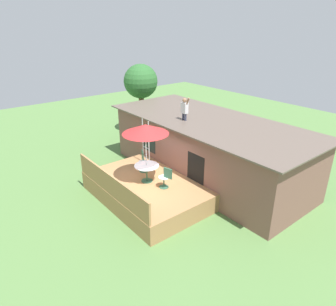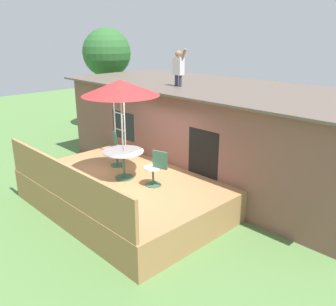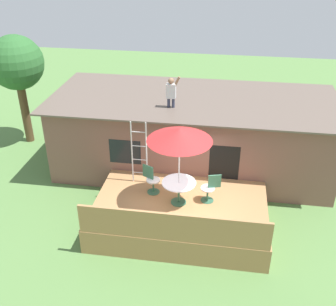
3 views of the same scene
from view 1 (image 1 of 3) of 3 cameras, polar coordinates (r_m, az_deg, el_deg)
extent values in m
plane|color=#567F42|center=(13.57, -3.71, -8.31)|extent=(40.00, 40.00, 0.00)
cube|color=brown|center=(15.05, 7.38, 0.82)|extent=(10.00, 4.00, 2.79)
cube|color=#66564C|center=(14.57, 7.67, 6.01)|extent=(10.50, 4.50, 0.06)
cube|color=black|center=(15.27, -3.58, 1.94)|extent=(1.10, 0.03, 0.90)
cube|color=black|center=(13.10, 5.14, -4.29)|extent=(1.00, 0.03, 2.00)
cube|color=#A87A4C|center=(13.36, -3.76, -6.84)|extent=(5.32, 3.59, 0.80)
cube|color=#A87A4C|center=(12.17, -10.60, -5.86)|extent=(5.22, 0.08, 0.90)
cylinder|color=#33664C|center=(13.21, -3.92, -5.16)|extent=(0.48, 0.48, 0.03)
cylinder|color=#33664C|center=(13.05, -3.96, -3.79)|extent=(0.07, 0.07, 0.71)
cylinder|color=silver|center=(12.89, -4.00, -2.36)|extent=(1.04, 1.04, 0.03)
cylinder|color=silver|center=(12.69, -4.06, -0.45)|extent=(0.04, 0.04, 2.40)
cone|color=red|center=(12.28, -4.21, 4.47)|extent=(1.90, 1.90, 0.38)
cylinder|color=silver|center=(14.51, -4.68, 2.21)|extent=(0.04, 0.04, 2.20)
cylinder|color=silver|center=(14.14, -3.58, 1.67)|extent=(0.04, 0.04, 2.20)
cylinder|color=silver|center=(14.61, -4.05, -0.79)|extent=(0.48, 0.03, 0.03)
cylinder|color=silver|center=(14.42, -4.11, 1.02)|extent=(0.48, 0.03, 0.03)
cylinder|color=silver|center=(14.24, -4.16, 2.88)|extent=(0.48, 0.03, 0.03)
cylinder|color=silver|center=(14.07, -4.22, 4.79)|extent=(0.48, 0.03, 0.03)
cylinder|color=#33384C|center=(14.41, 2.84, 6.83)|extent=(0.10, 0.10, 0.34)
cylinder|color=#33384C|center=(14.30, 3.26, 6.69)|extent=(0.10, 0.10, 0.34)
cube|color=silver|center=(14.24, 3.08, 8.38)|extent=(0.32, 0.20, 0.50)
sphere|color=#997051|center=(14.15, 3.12, 9.79)|extent=(0.20, 0.20, 0.20)
cylinder|color=#997051|center=(14.04, 3.61, 9.41)|extent=(0.26, 0.08, 0.44)
cylinder|color=#33664C|center=(14.07, -4.53, -3.33)|extent=(0.40, 0.40, 0.02)
cylinder|color=#33664C|center=(13.97, -4.56, -2.52)|extent=(0.06, 0.06, 0.44)
cylinder|color=silver|center=(13.88, -4.59, -1.67)|extent=(0.44, 0.44, 0.04)
cube|color=#33664C|center=(13.96, -4.74, -0.44)|extent=(0.38, 0.21, 0.44)
cylinder|color=#33664C|center=(12.72, -0.77, -6.32)|extent=(0.40, 0.40, 0.02)
cylinder|color=#33664C|center=(12.62, -0.77, -5.45)|extent=(0.06, 0.06, 0.44)
cylinder|color=silver|center=(12.51, -0.78, -4.53)|extent=(0.44, 0.44, 0.04)
cube|color=#33664C|center=(12.29, -0.03, -3.79)|extent=(0.40, 0.14, 0.44)
cylinder|color=brown|center=(21.01, -4.91, 7.83)|extent=(0.35, 0.35, 3.07)
sphere|color=#2D662D|center=(20.58, -5.10, 13.15)|extent=(2.21, 2.21, 2.21)
camera|label=2|loc=(3.92, -8.88, -20.09)|focal=38.62mm
camera|label=3|loc=(9.16, -66.59, 17.48)|focal=43.24mm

